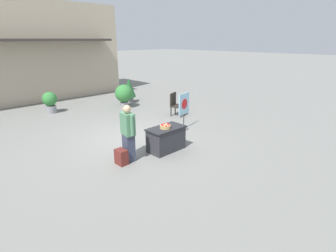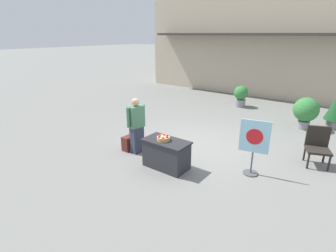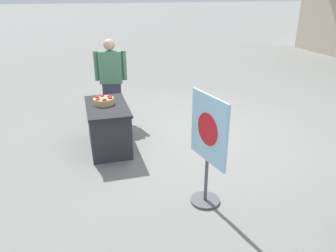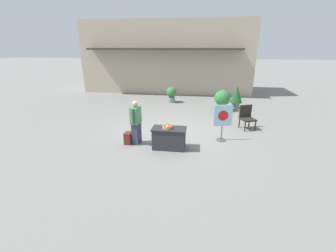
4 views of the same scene
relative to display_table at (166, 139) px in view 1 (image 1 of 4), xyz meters
name	(u,v)px [view 1 (image 1 of 4)]	position (x,y,z in m)	size (l,w,h in m)	color
ground_plane	(134,139)	(-0.13, 1.45, -0.37)	(120.00, 120.00, 0.00)	slate
display_table	(166,139)	(0.00, 0.00, 0.00)	(1.17, 0.64, 0.73)	#2D2D33
apple_basket	(165,126)	(-0.06, -0.04, 0.42)	(0.32, 0.32, 0.13)	tan
person_visitor	(128,133)	(-1.22, 0.22, 0.44)	(0.33, 0.60, 1.59)	#33384C
backpack	(121,157)	(-1.52, 0.16, -0.16)	(0.24, 0.34, 0.42)	maroon
poster_board	(184,109)	(1.85, 0.96, 0.41)	(0.67, 0.36, 1.37)	#4C4C51
patio_chair	(176,103)	(2.99, 2.48, 0.17)	(0.71, 0.71, 1.00)	#28231E
potted_plant_near_left	(124,94)	(2.18, 5.25, 0.30)	(0.86, 0.86, 1.14)	gray
potted_plant_near_right	(50,101)	(-0.83, 6.76, 0.18)	(0.64, 0.64, 0.98)	gray
potted_plant_far_left	(129,89)	(3.01, 5.95, 0.36)	(0.69, 0.69, 1.29)	gray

